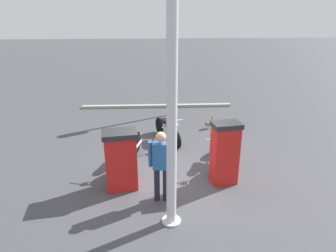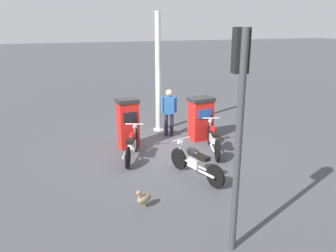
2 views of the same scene
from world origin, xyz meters
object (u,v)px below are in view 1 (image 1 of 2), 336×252
(motorcycle_near_pump, at_px, (218,149))
(motorcycle_far_pump, at_px, (129,148))
(fuel_pump_near, at_px, (225,153))
(roadside_traffic_light, at_px, (174,53))
(motorcycle_extra, at_px, (168,129))
(canopy_support_pole, at_px, (172,127))
(attendant_person, at_px, (161,162))
(wandering_duck, at_px, (209,123))
(fuel_pump_far, at_px, (121,159))

(motorcycle_near_pump, distance_m, motorcycle_far_pump, 2.59)
(fuel_pump_near, height_order, roadside_traffic_light, roadside_traffic_light)
(motorcycle_extra, bearing_deg, motorcycle_near_pump, -144.60)
(motorcycle_extra, height_order, canopy_support_pole, canopy_support_pole)
(motorcycle_near_pump, xyz_separation_m, motorcycle_far_pump, (0.28, 2.57, -0.01))
(motorcycle_far_pump, xyz_separation_m, canopy_support_pole, (-2.76, -0.95, 1.63))
(fuel_pump_near, distance_m, attendant_person, 1.78)
(wandering_duck, bearing_deg, motorcycle_near_pump, 171.98)
(motorcycle_far_pump, distance_m, attendant_person, 2.19)
(motorcycle_far_pump, xyz_separation_m, attendant_person, (-1.97, -0.81, 0.51))
(fuel_pump_far, height_order, motorcycle_extra, fuel_pump_far)
(roadside_traffic_light, bearing_deg, motorcycle_near_pump, -170.91)
(fuel_pump_near, height_order, canopy_support_pole, canopy_support_pole)
(motorcycle_extra, bearing_deg, fuel_pump_far, 153.43)
(fuel_pump_far, relative_size, motorcycle_extra, 0.76)
(motorcycle_far_pump, height_order, attendant_person, attendant_person)
(fuel_pump_far, xyz_separation_m, attendant_person, (-0.67, -0.94, 0.22))
(motorcycle_far_pump, bearing_deg, wandering_duck, -48.80)
(attendant_person, bearing_deg, motorcycle_near_pump, -46.41)
(fuel_pump_far, distance_m, attendant_person, 1.18)
(motorcycle_near_pump, height_order, canopy_support_pole, canopy_support_pole)
(fuel_pump_near, relative_size, wandering_duck, 3.43)
(motorcycle_near_pump, relative_size, wandering_duck, 3.93)
(fuel_pump_near, distance_m, wandering_duck, 3.99)
(fuel_pump_near, xyz_separation_m, roadside_traffic_light, (5.77, 0.64, 1.85))
(fuel_pump_far, xyz_separation_m, canopy_support_pole, (-1.47, -1.09, 1.34))
(fuel_pump_near, distance_m, fuel_pump_far, 2.59)
(fuel_pump_far, bearing_deg, attendant_person, -125.50)
(motorcycle_far_pump, xyz_separation_m, motorcycle_extra, (1.54, -1.28, -0.01))
(motorcycle_near_pump, height_order, attendant_person, attendant_person)
(motorcycle_near_pump, xyz_separation_m, motorcycle_extra, (1.82, 1.29, -0.02))
(fuel_pump_far, distance_m, roadside_traffic_light, 6.38)
(motorcycle_extra, relative_size, attendant_person, 1.15)
(motorcycle_near_pump, relative_size, attendant_person, 1.09)
(wandering_duck, height_order, canopy_support_pole, canopy_support_pole)
(fuel_pump_far, xyz_separation_m, motorcycle_near_pump, (1.01, -2.71, -0.28))
(fuel_pump_near, bearing_deg, canopy_support_pole, 134.41)
(wandering_duck, bearing_deg, canopy_support_pole, 159.33)
(attendant_person, relative_size, wandering_duck, 3.59)
(roadside_traffic_light, bearing_deg, motorcycle_far_pump, 157.93)
(fuel_pump_far, distance_m, canopy_support_pole, 2.27)
(motorcycle_near_pump, bearing_deg, fuel_pump_near, 173.14)
(motorcycle_near_pump, bearing_deg, fuel_pump_far, 110.50)
(attendant_person, bearing_deg, roadside_traffic_light, -8.90)
(fuel_pump_near, height_order, fuel_pump_far, fuel_pump_near)
(motorcycle_extra, xyz_separation_m, canopy_support_pole, (-4.30, 0.33, 1.65))
(fuel_pump_near, bearing_deg, motorcycle_extra, 22.47)
(fuel_pump_far, relative_size, wandering_duck, 3.15)
(fuel_pump_near, bearing_deg, motorcycle_far_pump, 62.15)
(wandering_duck, distance_m, roadside_traffic_light, 3.29)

